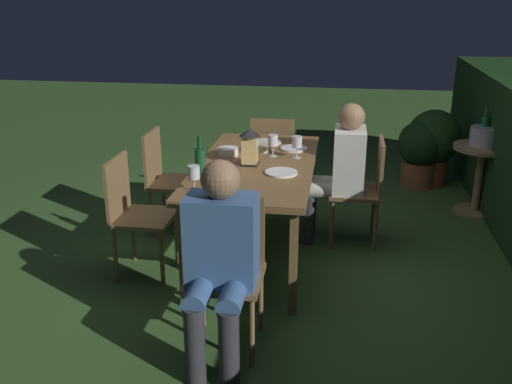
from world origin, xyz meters
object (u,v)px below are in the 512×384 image
object	(u,v)px
wine_glass_a	(194,174)
plate_c	(294,149)
wine_glass_c	(273,141)
bowl_olives	(228,151)
chair_head_far	(227,264)
plate_b	(281,173)
chair_side_left_a	(167,177)
wine_glass_b	(297,143)
chair_head_near	(274,157)
bowl_bread	(261,148)
plate_a	(268,142)
green_bottle_on_table	(200,162)
dining_table	(256,171)
ice_bucket	(485,135)
person_in_cream	(340,167)
lantern_centerpiece	(250,145)
person_in_blue	(220,256)
side_table	(480,169)
chair_side_right_a	(364,186)
chair_side_left_b	(135,210)
potted_plant_by_hedge	(420,151)
potted_plant_corner	(434,142)

from	to	relation	value
wine_glass_a	plate_c	bearing A→B (deg)	153.23
wine_glass_c	bowl_olives	size ratio (longest dim) A/B	1.06
chair_head_far	plate_b	world-z (taller)	chair_head_far
chair_side_left_a	wine_glass_b	bearing A→B (deg)	79.49
chair_head_near	bowl_bread	xyz separation A→B (m)	(0.78, -0.01, 0.30)
plate_a	chair_head_far	bearing A→B (deg)	-0.44
green_bottle_on_table	wine_glass_b	world-z (taller)	green_bottle_on_table
dining_table	plate_a	distance (m)	0.59
plate_c	ice_bucket	xyz separation A→B (m)	(-0.79, 1.64, -0.03)
chair_head_near	person_in_cream	world-z (taller)	person_in_cream
lantern_centerpiece	dining_table	bearing A→B (deg)	137.24
person_in_blue	side_table	distance (m)	3.15
chair_head_far	chair_side_right_a	xyz separation A→B (m)	(-1.50, 0.82, 0.00)
person_in_cream	lantern_centerpiece	distance (m)	0.83
chair_head_near	plate_b	world-z (taller)	chair_head_near
chair_head_near	chair_side_left_a	bearing A→B (deg)	-48.55
plate_c	green_bottle_on_table	bearing A→B (deg)	-35.50
chair_side_left_b	plate_c	xyz separation A→B (m)	(-0.80, 1.06, 0.28)
chair_side_left_b	wine_glass_a	world-z (taller)	wine_glass_a
person_in_blue	wine_glass_a	size ratio (longest dim) A/B	6.80
dining_table	side_table	size ratio (longest dim) A/B	2.68
plate_c	ice_bucket	size ratio (longest dim) A/B	0.63
chair_side_right_a	plate_a	distance (m)	0.87
person_in_blue	plate_c	xyz separation A→B (m)	(-1.72, 0.25, 0.13)
chair_side_right_a	potted_plant_by_hedge	bearing A→B (deg)	157.47
wine_glass_a	plate_a	world-z (taller)	wine_glass_a
person_in_blue	person_in_cream	distance (m)	1.80
potted_plant_corner	person_in_cream	bearing A→B (deg)	-31.01
lantern_centerpiece	bowl_bread	size ratio (longest dim) A/B	1.68
person_in_cream	potted_plant_corner	xyz separation A→B (m)	(-1.60, 0.96, -0.18)
green_bottle_on_table	plate_c	world-z (taller)	green_bottle_on_table
chair_side_left_a	person_in_blue	size ratio (longest dim) A/B	0.76
wine_glass_a	bowl_bread	distance (m)	1.03
chair_side_left_b	bowl_bread	bearing A→B (deg)	131.32
wine_glass_a	plate_c	distance (m)	1.21
bowl_olives	wine_glass_c	bearing A→B (deg)	93.83
bowl_bread	ice_bucket	size ratio (longest dim) A/B	0.46
chair_side_right_a	wine_glass_b	xyz separation A→B (m)	(0.20, -0.53, 0.39)
chair_side_left_b	person_in_cream	bearing A→B (deg)	118.30
green_bottle_on_table	bowl_olives	xyz separation A→B (m)	(-0.56, 0.08, -0.08)
chair_side_left_a	potted_plant_corner	size ratio (longest dim) A/B	1.09
chair_side_left_b	potted_plant_corner	bearing A→B (deg)	134.67
chair_side_right_a	side_table	world-z (taller)	chair_side_right_a
chair_head_far	dining_table	bearing A→B (deg)	180.00
green_bottle_on_table	plate_a	distance (m)	1.03
person_in_blue	wine_glass_a	xyz separation A→B (m)	(-0.64, -0.30, 0.24)
chair_head_near	bowl_olives	bearing A→B (deg)	-14.77
side_table	potted_plant_by_hedge	size ratio (longest dim) A/B	0.92
green_bottle_on_table	wine_glass_a	xyz separation A→B (m)	(0.28, 0.03, 0.01)
person_in_cream	wine_glass_b	size ratio (longest dim) A/B	6.80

